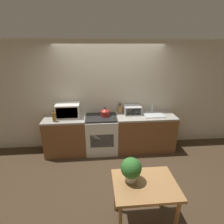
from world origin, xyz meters
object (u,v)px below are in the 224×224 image
at_px(microwave, 68,110).
at_px(bottle, 54,117).
at_px(kettle, 105,112).
at_px(toaster_oven, 132,110).
at_px(dining_table, 145,190).
at_px(stove_range, 102,134).

distance_m(microwave, bottle, 0.38).
height_order(kettle, toaster_oven, kettle).
relative_size(kettle, toaster_oven, 0.53).
relative_size(microwave, dining_table, 0.64).
xyz_separation_m(microwave, bottle, (-0.27, -0.27, -0.05)).
bearing_deg(microwave, toaster_oven, 1.70).
relative_size(stove_range, microwave, 1.66).
height_order(stove_range, dining_table, stove_range).
xyz_separation_m(microwave, toaster_oven, (1.52, 0.05, -0.06)).
xyz_separation_m(stove_range, toaster_oven, (0.76, 0.14, 0.55)).
bearing_deg(kettle, bottle, -168.37).
bearing_deg(microwave, dining_table, -58.55).
bearing_deg(dining_table, bottle, 130.27).
xyz_separation_m(stove_range, bottle, (-1.03, -0.18, 0.56)).
height_order(microwave, bottle, microwave).
distance_m(stove_range, bottle, 1.18).
relative_size(stove_range, kettle, 4.21).
xyz_separation_m(microwave, dining_table, (1.28, -2.09, -0.43)).
bearing_deg(dining_table, kettle, 101.68).
relative_size(bottle, toaster_oven, 0.70).
relative_size(stove_range, dining_table, 1.06).
distance_m(microwave, dining_table, 2.49).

